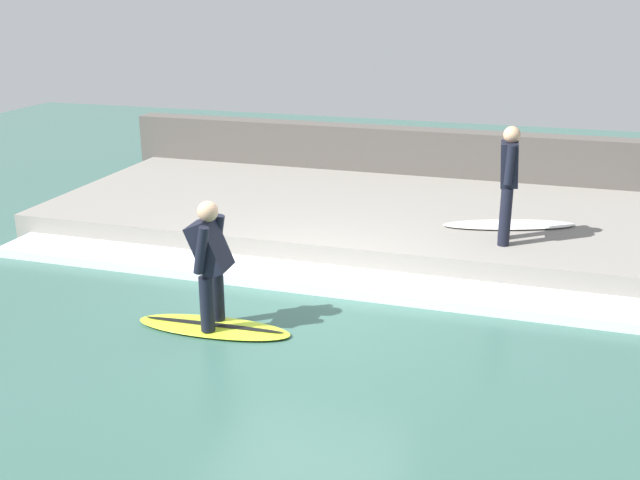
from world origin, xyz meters
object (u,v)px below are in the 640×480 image
object	(u,v)px
surfboard_riding	(214,327)
surfboard_waiting_near	(509,224)
surfer_waiting_near	(508,178)
surfer_riding	(210,258)

from	to	relation	value
surfboard_riding	surfboard_waiting_near	size ratio (longest dim) A/B	0.93
surfer_waiting_near	surfboard_waiting_near	size ratio (longest dim) A/B	0.80
surfboard_riding	surfboard_waiting_near	bearing A→B (deg)	-39.10
surfer_riding	surfer_waiting_near	xyz separation A→B (m)	(3.05, -3.06, 0.43)
surfboard_riding	surfer_waiting_near	size ratio (longest dim) A/B	1.16
surfboard_waiting_near	surfboard_riding	bearing A→B (deg)	140.90
surfer_riding	surfer_waiting_near	bearing A→B (deg)	-45.10
surfer_waiting_near	surfboard_waiting_near	bearing A→B (deg)	-2.22
surfer_waiting_near	surfboard_waiting_near	world-z (taller)	surfer_waiting_near
surfer_riding	surfer_waiting_near	size ratio (longest dim) A/B	0.91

